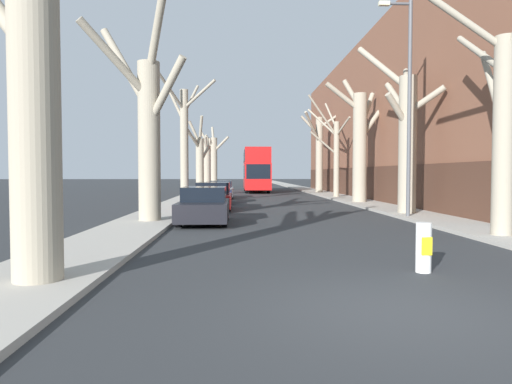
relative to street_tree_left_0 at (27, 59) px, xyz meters
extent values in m
plane|color=#2B2D30|center=(5.60, -1.65, -3.75)|extent=(300.00, 300.00, 0.00)
cube|color=#A39E93|center=(-0.09, 48.35, -3.69)|extent=(2.34, 120.00, 0.12)
cube|color=#A39E93|center=(11.29, 48.35, -3.69)|extent=(2.34, 120.00, 0.12)
cube|color=brown|center=(17.47, 27.71, 2.08)|extent=(10.00, 41.18, 11.67)
cube|color=#492D21|center=(12.45, 27.71, -2.58)|extent=(0.12, 40.36, 2.33)
cylinder|color=gray|center=(0.14, -0.05, -0.49)|extent=(0.80, 0.80, 6.53)
cylinder|color=gray|center=(-0.59, 1.12, 1.09)|extent=(1.76, 2.62, 1.93)
cylinder|color=gray|center=(0.12, 9.60, -0.74)|extent=(0.82, 0.82, 6.03)
cylinder|color=gray|center=(0.83, 9.07, 1.10)|extent=(1.76, 1.43, 2.43)
cylinder|color=gray|center=(0.51, 8.95, 3.02)|extent=(1.15, 1.68, 2.86)
cylinder|color=gray|center=(-0.79, 9.97, 2.08)|extent=(2.17, 1.10, 3.26)
cylinder|color=gray|center=(-0.86, 8.76, 2.12)|extent=(2.29, 2.04, 2.51)
cylinder|color=gray|center=(0.50, 8.95, 3.01)|extent=(1.14, 1.66, 2.66)
cylinder|color=gray|center=(0.19, 20.29, -0.27)|extent=(0.50, 0.50, 6.96)
cylinder|color=gray|center=(-0.36, 20.41, 2.40)|extent=(1.29, 0.44, 2.45)
cylinder|color=gray|center=(0.51, 21.31, 2.78)|extent=(0.86, 2.20, 2.16)
cylinder|color=gray|center=(1.15, 19.73, 2.83)|extent=(2.10, 1.33, 1.63)
cylinder|color=gray|center=(-0.49, 19.17, 3.00)|extent=(1.56, 2.42, 2.21)
cylinder|color=gray|center=(0.20, 31.47, -1.32)|extent=(0.68, 0.68, 4.85)
cylinder|color=gray|center=(0.51, 32.12, -0.29)|extent=(0.92, 1.56, 1.59)
cylinder|color=gray|center=(-0.25, 30.58, 1.00)|extent=(1.18, 2.01, 1.74)
cylinder|color=gray|center=(0.33, 30.96, 1.86)|extent=(0.56, 1.30, 2.20)
cylinder|color=gray|center=(-0.49, 30.85, 1.31)|extent=(1.65, 1.52, 1.76)
cylinder|color=gray|center=(-0.23, 31.33, 1.61)|extent=(1.13, 0.57, 1.99)
cylinder|color=gray|center=(0.16, 41.39, -1.35)|extent=(0.77, 0.77, 4.81)
cylinder|color=gray|center=(0.12, 40.81, 1.00)|extent=(0.36, 1.42, 2.08)
cylinder|color=gray|center=(0.09, 42.42, 1.23)|extent=(0.42, 2.25, 2.06)
cylinder|color=gray|center=(0.25, 42.38, 0.79)|extent=(0.46, 2.19, 2.49)
cylinder|color=gray|center=(-0.09, 41.78, 0.84)|extent=(0.86, 1.12, 1.89)
cylinder|color=gray|center=(0.34, 51.61, -0.50)|extent=(0.88, 0.88, 6.51)
cylinder|color=gray|center=(1.29, 51.25, 1.90)|extent=(2.20, 1.08, 2.08)
cylinder|color=gray|center=(-0.35, 51.31, 1.54)|extent=(1.73, 0.98, 2.25)
cylinder|color=gray|center=(-0.49, 51.83, 2.07)|extent=(2.00, 0.81, 3.07)
cylinder|color=gray|center=(0.17, 52.95, 3.04)|extent=(0.67, 2.93, 2.80)
cylinder|color=gray|center=(-0.14, 51.11, 2.31)|extent=(1.33, 1.36, 1.59)
cylinder|color=gray|center=(10.99, 5.07, -0.87)|extent=(0.57, 0.57, 5.76)
cylinder|color=gray|center=(11.11, 6.64, 1.94)|extent=(0.44, 3.26, 2.01)
cylinder|color=gray|center=(11.24, 6.11, 0.77)|extent=(0.72, 2.28, 2.72)
cylinder|color=gray|center=(9.56, 5.28, 2.71)|extent=(3.02, 0.63, 2.30)
cylinder|color=gray|center=(11.03, 12.50, -0.64)|extent=(0.79, 0.79, 6.21)
cylinder|color=gray|center=(10.81, 13.27, 1.55)|extent=(0.74, 1.80, 1.83)
cylinder|color=gray|center=(11.64, 12.01, 1.33)|extent=(1.50, 1.27, 1.19)
cylinder|color=gray|center=(10.47, 12.21, 0.89)|extent=(1.41, 0.90, 1.53)
cylinder|color=gray|center=(11.47, 13.83, 2.41)|extent=(1.19, 2.88, 1.98)
cylinder|color=gray|center=(10.19, 13.48, 3.03)|extent=(2.00, 2.28, 2.45)
cylinder|color=gray|center=(11.04, 20.55, -0.32)|extent=(0.86, 0.86, 6.85)
cylinder|color=gray|center=(11.78, 21.00, 1.16)|extent=(1.82, 1.27, 2.05)
cylinder|color=gray|center=(9.97, 20.47, 2.86)|extent=(2.35, 0.47, 1.85)
cylinder|color=gray|center=(10.61, 20.83, 3.10)|extent=(1.25, 0.95, 1.92)
cylinder|color=gray|center=(11.59, 21.09, 2.03)|extent=(1.49, 1.47, 2.61)
cylinder|color=gray|center=(10.97, 26.88, -0.84)|extent=(0.43, 0.43, 5.82)
cylinder|color=gray|center=(11.24, 25.98, 1.61)|extent=(0.71, 1.93, 1.30)
cylinder|color=gray|center=(9.95, 26.75, 0.43)|extent=(2.15, 0.42, 1.79)
cylinder|color=gray|center=(9.84, 26.58, 2.48)|extent=(2.41, 0.77, 3.08)
cylinder|color=gray|center=(10.74, 27.90, 2.62)|extent=(0.64, 2.18, 2.30)
cylinder|color=gray|center=(9.99, 27.59, 2.08)|extent=(2.13, 1.60, 2.29)
cylinder|color=gray|center=(11.08, 34.85, -0.18)|extent=(0.67, 0.67, 7.14)
cylinder|color=gray|center=(10.23, 34.87, 2.57)|extent=(1.88, 0.29, 1.99)
cylinder|color=gray|center=(10.26, 33.75, 2.30)|extent=(1.93, 2.46, 2.74)
cylinder|color=gray|center=(12.49, 34.26, 3.38)|extent=(3.03, 1.44, 2.10)
cube|color=red|center=(5.31, 38.80, -2.16)|extent=(2.44, 10.18, 2.47)
cube|color=red|center=(5.31, 38.80, -0.24)|extent=(2.40, 9.98, 1.38)
cube|color=#A91111|center=(5.31, 38.80, 0.52)|extent=(2.40, 9.98, 0.12)
cube|color=black|center=(5.31, 38.80, -1.69)|extent=(2.47, 8.96, 1.29)
cube|color=black|center=(5.31, 38.80, -0.17)|extent=(2.47, 8.96, 1.05)
cube|color=black|center=(5.31, 33.73, -1.69)|extent=(2.20, 0.06, 1.35)
cylinder|color=black|center=(4.26, 35.74, -3.27)|extent=(0.30, 0.97, 0.97)
cylinder|color=black|center=(6.36, 35.74, -3.27)|extent=(0.30, 0.97, 0.97)
cylinder|color=black|center=(4.26, 41.65, -3.27)|extent=(0.30, 0.97, 0.97)
cylinder|color=black|center=(6.36, 41.65, -3.27)|extent=(0.30, 0.97, 0.97)
cube|color=black|center=(2.16, 9.56, -3.24)|extent=(1.83, 4.16, 0.66)
cube|color=black|center=(2.16, 9.81, -2.65)|extent=(1.61, 2.17, 0.53)
cylinder|color=black|center=(1.36, 8.31, -3.42)|extent=(0.20, 0.67, 0.67)
cylinder|color=black|center=(2.96, 8.31, -3.42)|extent=(0.20, 0.67, 0.67)
cylinder|color=black|center=(1.36, 10.81, -3.42)|extent=(0.20, 0.67, 0.67)
cylinder|color=black|center=(2.96, 10.81, -3.42)|extent=(0.20, 0.67, 0.67)
cube|color=maroon|center=(2.16, 15.81, -3.25)|extent=(1.87, 4.16, 0.64)
cube|color=black|center=(2.16, 16.05, -2.63)|extent=(1.64, 2.16, 0.61)
cylinder|color=black|center=(1.34, 14.56, -3.44)|extent=(0.20, 0.63, 0.63)
cylinder|color=black|center=(2.99, 14.56, -3.44)|extent=(0.20, 0.63, 0.63)
cylinder|color=black|center=(1.34, 17.05, -3.44)|extent=(0.20, 0.63, 0.63)
cylinder|color=black|center=(2.99, 17.05, -3.44)|extent=(0.20, 0.63, 0.63)
cube|color=navy|center=(2.16, 21.18, -3.29)|extent=(1.75, 3.94, 0.56)
cube|color=black|center=(2.16, 21.42, -2.70)|extent=(1.54, 2.05, 0.61)
cylinder|color=black|center=(1.40, 20.00, -3.44)|extent=(0.20, 0.63, 0.63)
cylinder|color=black|center=(2.93, 20.00, -3.44)|extent=(0.20, 0.63, 0.63)
cylinder|color=black|center=(1.40, 22.37, -3.44)|extent=(0.20, 0.63, 0.63)
cylinder|color=black|center=(2.93, 22.37, -3.44)|extent=(0.20, 0.63, 0.63)
cube|color=silver|center=(2.16, 27.01, -3.26)|extent=(1.81, 4.32, 0.63)
cube|color=black|center=(2.16, 27.27, -2.68)|extent=(1.59, 2.25, 0.52)
cylinder|color=black|center=(1.37, 25.72, -3.41)|extent=(0.20, 0.68, 0.68)
cylinder|color=black|center=(2.96, 25.72, -3.41)|extent=(0.20, 0.68, 0.68)
cylinder|color=black|center=(1.37, 28.31, -3.41)|extent=(0.20, 0.68, 0.68)
cylinder|color=black|center=(2.96, 28.31, -3.41)|extent=(0.20, 0.68, 0.68)
cylinder|color=#4C4F54|center=(10.48, 10.88, 0.71)|extent=(0.16, 0.16, 8.92)
cylinder|color=#4C4F54|center=(9.93, 10.88, 5.02)|extent=(1.10, 0.11, 0.11)
cube|color=beige|center=(9.38, 10.88, 5.02)|extent=(0.44, 0.20, 0.16)
cylinder|color=white|center=(6.96, 0.82, -3.28)|extent=(0.29, 0.29, 0.95)
cube|color=yellow|center=(6.96, 0.67, -3.23)|extent=(0.20, 0.01, 0.34)
camera|label=1|loc=(3.43, -7.65, -1.87)|focal=32.00mm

